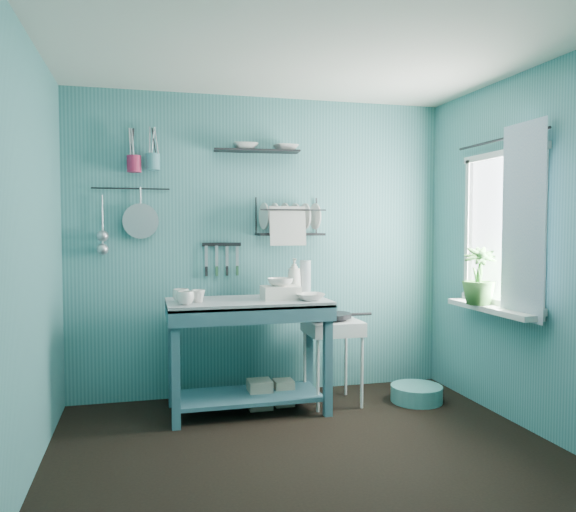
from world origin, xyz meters
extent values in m
plane|color=black|center=(0.00, 0.00, 0.00)|extent=(3.20, 3.20, 0.00)
plane|color=silver|center=(0.00, 0.00, 2.50)|extent=(3.20, 3.20, 0.00)
plane|color=teal|center=(0.00, 1.50, 1.25)|extent=(3.20, 0.00, 3.20)
plane|color=teal|center=(0.00, -1.50, 1.25)|extent=(3.20, 0.00, 3.20)
plane|color=teal|center=(-1.60, 0.00, 1.25)|extent=(0.00, 3.00, 3.00)
plane|color=teal|center=(1.60, 0.00, 1.25)|extent=(0.00, 3.00, 3.00)
cube|color=#356270|center=(-0.22, 1.03, 0.43)|extent=(1.22, 0.61, 0.86)
imported|color=silver|center=(-0.70, 0.87, 0.91)|extent=(0.12, 0.12, 0.10)
imported|color=silver|center=(-0.60, 0.97, 0.91)|extent=(0.14, 0.14, 0.09)
imported|color=silver|center=(-0.72, 1.03, 0.91)|extent=(0.17, 0.17, 0.10)
cube|color=silver|center=(0.03, 1.01, 0.91)|extent=(0.28, 0.22, 0.10)
imported|color=silver|center=(0.03, 1.01, 0.99)|extent=(0.20, 0.19, 0.06)
imported|color=silver|center=(0.20, 1.23, 1.01)|extent=(0.12, 0.12, 0.30)
cylinder|color=#A1ACB3|center=(0.30, 1.25, 1.00)|extent=(0.09, 0.09, 0.28)
imported|color=silver|center=(0.23, 0.88, 0.89)|extent=(0.22, 0.22, 0.05)
cube|color=silver|center=(0.47, 1.06, 0.34)|extent=(0.49, 0.49, 0.67)
cylinder|color=black|center=(0.47, 1.06, 0.71)|extent=(0.30, 0.30, 0.03)
cube|color=black|center=(-0.36, 1.47, 1.27)|extent=(0.32, 0.05, 0.03)
cube|color=black|center=(0.20, 1.37, 1.50)|extent=(0.56, 0.26, 0.32)
cube|color=black|center=(-0.07, 1.40, 2.04)|extent=(0.71, 0.24, 0.01)
imported|color=silver|center=(-0.17, 1.40, 2.01)|extent=(0.23, 0.23, 0.05)
imported|color=silver|center=(0.17, 1.40, 2.01)|extent=(0.22, 0.22, 0.05)
cylinder|color=#A71E44|center=(-1.05, 1.42, 1.91)|extent=(0.11, 0.11, 0.13)
cylinder|color=teal|center=(-0.90, 1.42, 1.93)|extent=(0.11, 0.11, 0.13)
cylinder|color=#B0B2B9|center=(-1.00, 1.45, 1.46)|extent=(0.28, 0.03, 0.28)
cylinder|color=#B0B2B9|center=(-1.29, 1.46, 1.51)|extent=(0.01, 0.01, 0.30)
cylinder|color=#B0B2B9|center=(-1.29, 1.46, 1.41)|extent=(0.01, 0.01, 0.30)
cylinder|color=black|center=(-1.07, 1.47, 1.72)|extent=(0.60, 0.01, 0.01)
plane|color=white|center=(1.59, 0.45, 1.40)|extent=(0.00, 1.10, 1.10)
cube|color=silver|center=(1.50, 0.45, 0.81)|extent=(0.16, 0.95, 0.04)
plane|color=silver|center=(1.52, 0.15, 1.45)|extent=(0.00, 1.35, 1.35)
cylinder|color=black|center=(1.54, 0.45, 2.05)|extent=(0.02, 1.05, 0.02)
imported|color=#35712D|center=(1.46, 0.56, 1.05)|extent=(0.32, 0.32, 0.43)
cube|color=gray|center=(-0.12, 1.08, 0.11)|extent=(0.18, 0.18, 0.22)
cube|color=gray|center=(0.08, 1.11, 0.10)|extent=(0.15, 0.15, 0.20)
cylinder|color=teal|center=(1.14, 0.92, 0.07)|extent=(0.41, 0.41, 0.13)
camera|label=1|loc=(-0.98, -3.15, 1.42)|focal=35.00mm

